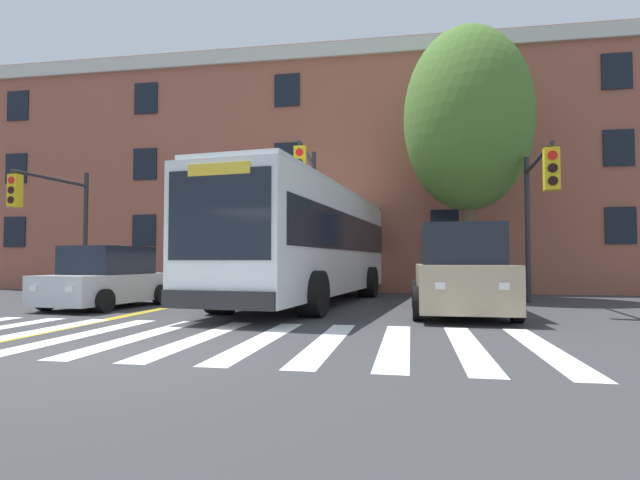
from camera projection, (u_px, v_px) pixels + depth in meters
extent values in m
plane|color=#38383A|center=(110.00, 356.00, 6.80)|extent=(120.00, 120.00, 0.00)
cube|color=white|center=(29.00, 333.00, 8.97)|extent=(0.51, 4.29, 0.01)
cube|color=white|center=(83.00, 335.00, 8.77)|extent=(0.51, 4.29, 0.01)
cube|color=white|center=(140.00, 336.00, 8.57)|extent=(0.51, 4.29, 0.01)
cube|color=white|center=(199.00, 338.00, 8.38)|extent=(0.51, 4.29, 0.01)
cube|color=white|center=(262.00, 340.00, 8.18)|extent=(0.51, 4.29, 0.01)
cube|color=white|center=(327.00, 342.00, 7.99)|extent=(0.51, 4.29, 0.01)
cube|color=white|center=(396.00, 344.00, 7.79)|extent=(0.51, 4.29, 0.01)
cube|color=white|center=(468.00, 346.00, 7.60)|extent=(0.51, 4.29, 0.01)
cube|color=white|center=(544.00, 348.00, 7.40)|extent=(0.51, 4.29, 0.01)
cube|color=gold|center=(258.00, 289.00, 22.71)|extent=(0.12, 36.00, 0.01)
cube|color=gold|center=(261.00, 289.00, 22.69)|extent=(0.12, 36.00, 0.01)
cube|color=white|center=(314.00, 243.00, 15.60)|extent=(4.00, 12.54, 2.98)
cube|color=black|center=(352.00, 233.00, 15.26)|extent=(1.46, 11.25, 1.07)
cube|color=black|center=(277.00, 234.00, 15.98)|extent=(1.46, 11.25, 1.07)
cube|color=black|center=(218.00, 214.00, 9.71)|extent=(2.20, 0.30, 1.79)
cube|color=yellow|center=(219.00, 169.00, 9.75)|extent=(1.35, 0.20, 0.24)
cube|color=#232326|center=(217.00, 300.00, 9.62)|extent=(2.41, 0.40, 0.36)
cube|color=silver|center=(314.00, 193.00, 15.67)|extent=(3.79, 12.03, 0.16)
cylinder|color=black|center=(312.00, 294.00, 11.56)|extent=(0.69, 1.14, 1.08)
cylinder|color=black|center=(221.00, 292.00, 12.23)|extent=(0.69, 1.14, 1.08)
cylinder|color=black|center=(368.00, 282.00, 17.86)|extent=(0.69, 1.14, 1.08)
cylinder|color=black|center=(306.00, 281.00, 18.54)|extent=(0.69, 1.14, 1.08)
cube|color=#B7BABF|center=(107.00, 288.00, 13.91)|extent=(2.25, 4.06, 0.77)
cube|color=black|center=(108.00, 260.00, 13.98)|extent=(1.86, 2.31, 0.78)
cube|color=white|center=(69.00, 289.00, 11.89)|extent=(0.20, 0.06, 0.14)
cube|color=white|center=(33.00, 289.00, 12.19)|extent=(0.20, 0.06, 0.14)
cylinder|color=black|center=(104.00, 301.00, 12.49)|extent=(0.29, 0.62, 0.60)
cylinder|color=black|center=(46.00, 299.00, 13.01)|extent=(0.29, 0.62, 0.60)
cylinder|color=black|center=(161.00, 295.00, 14.78)|extent=(0.29, 0.62, 0.60)
cylinder|color=black|center=(109.00, 293.00, 15.31)|extent=(0.29, 0.62, 0.60)
cube|color=tan|center=(459.00, 285.00, 12.23)|extent=(2.06, 5.04, 1.00)
cube|color=black|center=(458.00, 245.00, 12.32)|extent=(1.84, 3.13, 0.95)
cube|color=white|center=(504.00, 286.00, 9.64)|extent=(0.20, 0.04, 0.14)
cube|color=white|center=(440.00, 286.00, 9.85)|extent=(0.20, 0.04, 0.14)
cylinder|color=black|center=(517.00, 305.00, 10.51)|extent=(0.23, 0.76, 0.76)
cylinder|color=black|center=(418.00, 303.00, 10.87)|extent=(0.23, 0.76, 0.76)
cylinder|color=black|center=(492.00, 295.00, 13.57)|extent=(0.23, 0.76, 0.76)
cylinder|color=black|center=(416.00, 294.00, 13.93)|extent=(0.23, 0.76, 0.76)
cylinder|color=#28282D|center=(528.00, 230.00, 15.52)|extent=(0.16, 0.16, 4.55)
cylinder|color=#28282D|center=(538.00, 160.00, 13.62)|extent=(0.48, 4.07, 0.11)
cube|color=yellow|center=(551.00, 169.00, 11.77)|extent=(0.36, 0.31, 1.00)
cylinder|color=red|center=(552.00, 155.00, 11.64)|extent=(0.22, 0.05, 0.22)
cylinder|color=black|center=(553.00, 168.00, 11.63)|extent=(0.22, 0.05, 0.22)
cylinder|color=black|center=(553.00, 181.00, 11.62)|extent=(0.22, 0.05, 0.22)
cylinder|color=#28282D|center=(85.00, 234.00, 18.21)|extent=(0.16, 0.16, 4.53)
cylinder|color=#28282D|center=(52.00, 179.00, 16.71)|extent=(0.38, 3.24, 0.11)
cube|color=yellow|center=(15.00, 191.00, 15.26)|extent=(0.36, 0.31, 1.00)
cylinder|color=red|center=(11.00, 180.00, 15.13)|extent=(0.22, 0.05, 0.22)
cylinder|color=black|center=(11.00, 190.00, 15.12)|extent=(0.22, 0.05, 0.22)
cylinder|color=black|center=(11.00, 200.00, 15.11)|extent=(0.22, 0.05, 0.22)
cylinder|color=#28282D|center=(314.00, 224.00, 17.88)|extent=(0.16, 0.16, 5.22)
cylinder|color=#28282D|center=(307.00, 155.00, 16.13)|extent=(0.36, 3.70, 0.11)
cube|color=yellow|center=(300.00, 164.00, 14.42)|extent=(0.36, 0.30, 1.00)
cylinder|color=red|center=(299.00, 152.00, 14.28)|extent=(0.22, 0.04, 0.22)
cylinder|color=black|center=(299.00, 163.00, 14.27)|extent=(0.22, 0.04, 0.22)
cylinder|color=black|center=(299.00, 173.00, 14.25)|extent=(0.22, 0.04, 0.22)
cylinder|color=brown|center=(469.00, 248.00, 16.98)|extent=(0.48, 0.48, 3.49)
ellipsoid|color=#4C752D|center=(468.00, 118.00, 17.16)|extent=(5.86, 5.89, 6.38)
cube|color=#9E5642|center=(309.00, 184.00, 25.99)|extent=(32.33, 9.97, 10.56)
cube|color=beige|center=(287.00, 53.00, 21.20)|extent=(32.33, 0.16, 0.60)
cube|color=black|center=(15.00, 232.00, 23.07)|extent=(1.10, 0.06, 1.40)
cube|color=black|center=(144.00, 230.00, 22.00)|extent=(1.10, 0.06, 1.40)
cube|color=black|center=(287.00, 229.00, 20.94)|extent=(1.10, 0.06, 1.40)
cube|color=black|center=(445.00, 227.00, 19.87)|extent=(1.10, 0.06, 1.40)
cube|color=black|center=(621.00, 225.00, 18.80)|extent=(1.10, 0.06, 1.40)
cube|color=black|center=(16.00, 168.00, 23.19)|extent=(1.10, 0.06, 1.40)
cube|color=black|center=(145.00, 164.00, 22.13)|extent=(1.10, 0.06, 1.40)
cube|color=black|center=(287.00, 159.00, 21.06)|extent=(1.10, 0.06, 1.40)
cube|color=black|center=(444.00, 154.00, 19.99)|extent=(1.10, 0.06, 1.40)
cube|color=black|center=(619.00, 148.00, 18.92)|extent=(1.10, 0.06, 1.40)
cube|color=black|center=(18.00, 106.00, 23.32)|extent=(1.10, 0.06, 1.40)
cube|color=black|center=(146.00, 98.00, 22.25)|extent=(1.10, 0.06, 1.40)
cube|color=black|center=(287.00, 90.00, 21.18)|extent=(1.10, 0.06, 1.40)
cube|color=black|center=(443.00, 81.00, 20.11)|extent=(1.10, 0.06, 1.40)
cube|color=black|center=(617.00, 71.00, 19.04)|extent=(1.10, 0.06, 1.40)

